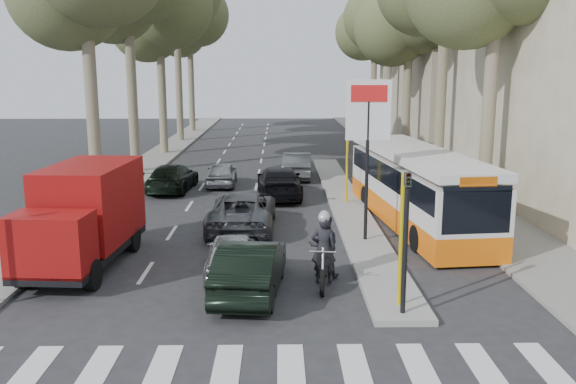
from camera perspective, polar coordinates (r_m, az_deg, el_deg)
name	(u,v)px	position (r m, az deg, el deg)	size (l,w,h in m)	color
ground	(269,297)	(16.42, -1.77, -9.76)	(120.00, 120.00, 0.00)	#28282B
sidewalk_right	(403,159)	(41.58, 10.71, 3.09)	(3.20, 70.00, 0.12)	gray
median_left	(163,153)	(44.48, -11.60, 3.59)	(2.40, 64.00, 0.12)	gray
traffic_island	(346,204)	(27.11, 5.46, -1.10)	(1.50, 26.00, 0.16)	gray
building_far	(471,43)	(51.65, 16.74, 13.24)	(11.00, 20.00, 16.00)	#B7A88E
billboard	(368,137)	(20.64, 7.47, 5.13)	(1.50, 12.10, 5.60)	yellow
traffic_light_island	(406,219)	(14.54, 11.00, -2.50)	(0.16, 0.41, 3.60)	black
tree_l_c	(161,8)	(44.35, -11.81, 16.49)	(7.40, 7.20, 13.71)	#6B604C
tree_l_e	(191,17)	(60.18, -9.09, 15.84)	(7.40, 7.20, 14.49)	#6B604C
tree_r_c	(412,11)	(42.50, 11.49, 16.27)	(7.40, 7.20, 13.32)	#6B604C
tree_r_d	(392,2)	(50.47, 9.67, 17.10)	(7.40, 7.20, 14.88)	#6B604C
tree_r_e	(376,20)	(58.29, 8.28, 15.67)	(7.40, 7.20, 14.10)	#6B604C
silver_hatchback	(232,254)	(17.91, -5.24, -5.81)	(1.52, 3.77, 1.29)	#ABAEB3
dark_hatchback	(251,267)	(16.48, -3.52, -7.01)	(1.54, 4.41, 1.45)	black
queue_car_a	(243,211)	(22.92, -4.27, -1.77)	(2.37, 5.15, 1.43)	#4B4E53
queue_car_b	(279,182)	(28.61, -0.84, 0.94)	(2.05, 5.04, 1.46)	black
queue_car_c	(222,174)	(31.70, -6.22, 1.71)	(1.48, 3.67, 1.25)	#92959A
queue_car_d	(297,165)	(33.71, 0.83, 2.51)	(1.52, 4.35, 1.43)	#515459
queue_car_e	(172,177)	(30.69, -10.76, 1.34)	(1.88, 4.63, 1.34)	black
red_truck	(85,214)	(19.49, -18.49, -1.98)	(2.56, 5.86, 3.05)	black
city_bus	(416,185)	(23.98, 11.88, 0.63)	(3.56, 11.32, 2.93)	orange
motorcycle	(324,249)	(17.26, 3.36, -5.37)	(0.94, 2.46, 2.09)	black
pedestrian_near	(483,204)	(24.16, 17.82, -1.09)	(0.95, 0.46, 1.62)	#433550
pedestrian_far	(435,175)	(29.44, 13.57, 1.56)	(1.21, 0.54, 1.88)	#716055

